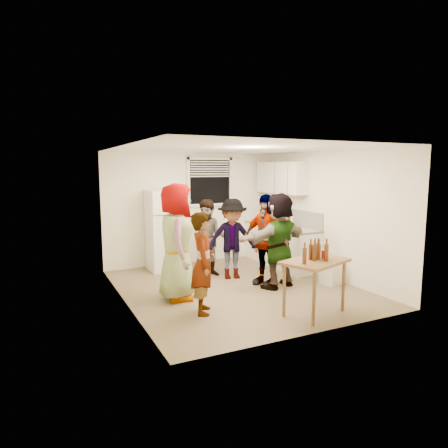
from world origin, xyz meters
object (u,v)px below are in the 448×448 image
kettle (273,224)px  wine_bottle (261,220)px  guest_stripe (203,312)px  guest_black (265,284)px  red_cup (325,259)px  trash_bin (331,271)px  blue_cup (288,230)px  serving_table (314,314)px  beer_bottle_table (326,261)px  beer_bottle_counter (289,228)px  refrigerator (165,230)px  guest_orange (278,287)px  guest_back_right (232,278)px  guest_back_left (209,275)px  guest_grey (178,298)px

kettle → wine_bottle: bearing=76.8°
guest_stripe → guest_black: 1.83m
red_cup → guest_stripe: size_ratio=0.08×
red_cup → wine_bottle: bearing=73.0°
wine_bottle → trash_bin: size_ratio=0.59×
kettle → blue_cup: (-0.21, -0.87, 0.00)m
serving_table → beer_bottle_table: bearing=-48.9°
beer_bottle_table → kettle: bearing=70.4°
beer_bottle_counter → serving_table: size_ratio=0.25×
serving_table → kettle: bearing=68.1°
beer_bottle_counter → blue_cup: size_ratio=1.82×
refrigerator → wine_bottle: size_ratio=6.25×
refrigerator → kettle: refrigerator is taller
kettle → beer_bottle_table: size_ratio=0.92×
trash_bin → guest_orange: trash_bin is taller
serving_table → blue_cup: bearing=64.9°
serving_table → guest_back_right: (-0.20, 2.30, 0.00)m
serving_table → guest_back_right: serving_table is taller
kettle → wine_bottle: 0.70m
blue_cup → guest_back_right: (-1.22, 0.13, -0.90)m
blue_cup → guest_back_left: (-1.55, 0.50, -0.90)m
beer_bottle_table → guest_stripe: (-1.57, 0.89, -0.82)m
guest_grey → guest_back_left: size_ratio=1.24×
refrigerator → guest_black: (1.33, -1.92, -0.85)m
beer_bottle_counter → guest_back_right: (-1.38, -0.07, -0.90)m
refrigerator → guest_back_left: 1.38m
guest_stripe → guest_back_right: size_ratio=0.97×
beer_bottle_counter → trash_bin: beer_bottle_counter is taller
refrigerator → guest_black: 2.48m
guest_orange → beer_bottle_table: bearing=68.4°
red_cup → guest_orange: (0.10, 1.37, -0.82)m
refrigerator → trash_bin: (2.45, -2.43, -0.60)m
trash_bin → guest_black: (-1.13, 0.52, -0.25)m
guest_back_left → guest_back_right: bearing=-19.5°
refrigerator → red_cup: size_ratio=13.40×
blue_cup → guest_back_left: size_ratio=0.09×
kettle → beer_bottle_table: kettle is taller
guest_grey → guest_orange: bearing=-79.2°
trash_bin → guest_back_right: 1.91m
trash_bin → guest_stripe: trash_bin is taller
red_cup → refrigerator: bearing=111.1°
beer_bottle_table → guest_orange: (0.18, 1.51, -0.82)m
blue_cup → beer_bottle_counter: bearing=50.7°
kettle → serving_table: bearing=-116.9°
guest_back_left → blue_cup: bearing=10.4°
kettle → guest_orange: size_ratio=0.13×
trash_bin → guest_grey: 2.92m
red_cup → guest_back_left: size_ratio=0.08×
guest_stripe → guest_back_right: bearing=-17.3°
kettle → beer_bottle_counter: size_ratio=0.94×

